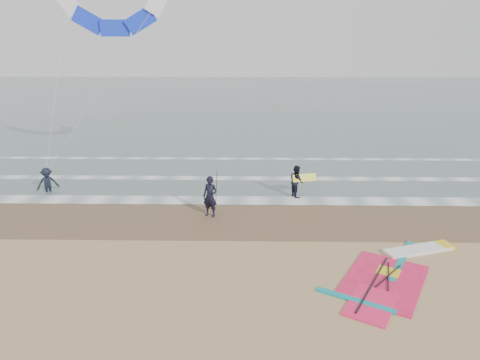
{
  "coord_description": "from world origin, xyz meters",
  "views": [
    {
      "loc": [
        -0.51,
        -12.65,
        7.97
      ],
      "look_at": [
        -0.8,
        5.0,
        2.2
      ],
      "focal_mm": 32.0,
      "sensor_mm": 36.0,
      "label": 1
    }
  ],
  "objects_px": {
    "windsurf_rig": "(395,272)",
    "surf_kite": "(113,14)",
    "person_walking": "(296,181)",
    "person_standing": "(210,197)",
    "person_wading": "(47,177)"
  },
  "relations": [
    {
      "from": "windsurf_rig",
      "to": "surf_kite",
      "type": "xyz_separation_m",
      "value": [
        -12.88,
        11.72,
        9.32
      ]
    },
    {
      "from": "person_walking",
      "to": "surf_kite",
      "type": "bearing_deg",
      "value": 50.69
    },
    {
      "from": "person_standing",
      "to": "windsurf_rig",
      "type": "bearing_deg",
      "value": -14.14
    },
    {
      "from": "person_wading",
      "to": "windsurf_rig",
      "type": "bearing_deg",
      "value": -60.3
    },
    {
      "from": "person_walking",
      "to": "person_wading",
      "type": "distance_m",
      "value": 13.56
    },
    {
      "from": "person_walking",
      "to": "surf_kite",
      "type": "xyz_separation_m",
      "value": [
        -10.14,
        3.81,
        8.5
      ]
    },
    {
      "from": "person_standing",
      "to": "person_walking",
      "type": "relative_size",
      "value": 1.15
    },
    {
      "from": "surf_kite",
      "to": "windsurf_rig",
      "type": "bearing_deg",
      "value": -42.29
    },
    {
      "from": "windsurf_rig",
      "to": "person_standing",
      "type": "relative_size",
      "value": 3.07
    },
    {
      "from": "person_standing",
      "to": "surf_kite",
      "type": "bearing_deg",
      "value": 152.91
    },
    {
      "from": "person_walking",
      "to": "surf_kite",
      "type": "height_order",
      "value": "surf_kite"
    },
    {
      "from": "windsurf_rig",
      "to": "person_walking",
      "type": "xyz_separation_m",
      "value": [
        -2.74,
        7.91,
        0.82
      ]
    },
    {
      "from": "person_standing",
      "to": "person_walking",
      "type": "distance_m",
      "value": 5.18
    },
    {
      "from": "windsurf_rig",
      "to": "person_walking",
      "type": "relative_size",
      "value": 3.53
    },
    {
      "from": "person_wading",
      "to": "surf_kite",
      "type": "distance_m",
      "value": 9.76
    }
  ]
}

